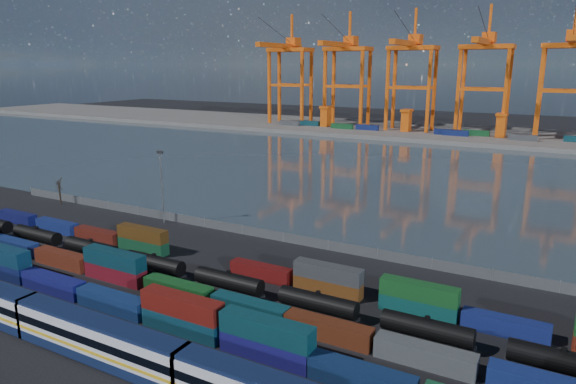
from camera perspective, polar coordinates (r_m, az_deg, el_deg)
The scene contains 14 objects.
ground at distance 83.34m, azimuth -10.20°, elevation -11.10°, with size 700.00×700.00×0.00m, color black.
harbor_water at distance 173.65m, azimuth 12.04°, elevation 2.03°, with size 700.00×700.00×0.00m, color #324048.
far_quay at distance 274.49m, azimuth 18.57°, elevation 6.13°, with size 700.00×70.00×2.00m, color #514F4C.
passenger_train at distance 67.98m, azimuth -20.34°, elevation -15.22°, with size 78.62×3.29×5.64m.
container_row_south at distance 80.10m, azimuth -18.73°, elevation -11.07°, with size 140.36×2.51×5.34m.
container_row_mid at distance 76.56m, azimuth -6.69°, elevation -11.78°, with size 141.56×2.45×5.22m.
container_row_north at distance 84.57m, azimuth 0.05°, elevation -9.07°, with size 140.37×2.27×4.83m.
tanker_string at distance 82.18m, azimuth -6.59°, elevation -9.90°, with size 136.20×2.62×3.75m.
waterfront_fence at distance 104.45m, azimuth -0.53°, elevation -5.03°, with size 160.12×0.12×2.20m.
bare_tree at distance 143.86m, azimuth -24.04°, elevation 0.09°, with size 1.83×1.87×7.14m.
yard_light_mast at distance 117.84m, azimuth -13.85°, elevation 0.96°, with size 1.60×0.40×16.60m.
gantry_cranes at distance 267.32m, azimuth 17.30°, elevation 14.04°, with size 198.96×46.00×62.29m.
quay_containers at distance 262.30m, azimuth 15.64°, elevation 6.51°, with size 172.58×10.99×2.60m.
straddle_carriers at distance 264.42m, azimuth 17.74°, elevation 7.41°, with size 140.00×7.00×11.10m.
Camera 1 is at (48.52, -58.02, 34.99)m, focal length 32.00 mm.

